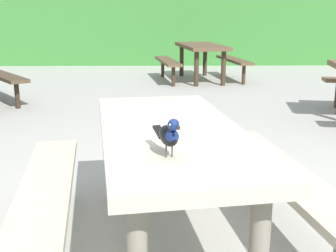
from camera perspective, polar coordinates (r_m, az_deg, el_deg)
The scene contains 4 objects.
hedge_wall at distance 12.24m, azimuth -0.16°, elevation 12.26°, with size 28.00×1.34×1.69m, color #387A33.
picnic_table_foreground at distance 2.45m, azimuth 0.35°, elevation -4.25°, with size 1.92×1.95×0.74m.
bird_grackle at distance 1.86m, azimuth 0.19°, elevation -1.16°, with size 0.13×0.28×0.18m.
picnic_table_mid_right at distance 8.99m, azimuth 4.41°, elevation 9.52°, with size 1.92×1.95×0.74m.
Camera 1 is at (-0.17, -2.22, 1.35)m, focal length 46.15 mm.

